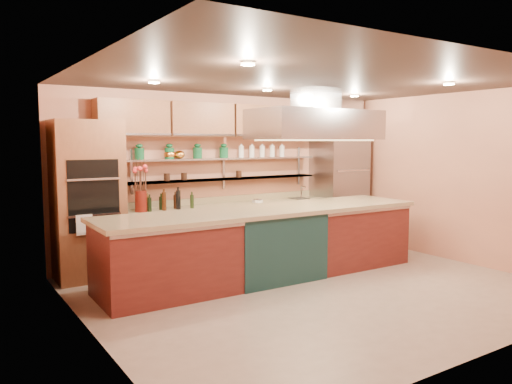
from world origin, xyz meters
TOP-DOWN VIEW (x-y plane):
  - floor at (0.00, 0.00)m, footprint 6.00×5.00m
  - ceiling at (0.00, 0.00)m, footprint 6.00×5.00m
  - wall_back at (0.00, 2.50)m, footprint 6.00×0.04m
  - wall_front at (0.00, -2.50)m, footprint 6.00×0.04m
  - wall_left at (-3.00, 0.00)m, footprint 0.04×5.00m
  - wall_right at (3.00, 0.00)m, footprint 0.04×5.00m
  - oven_stack at (-2.45, 2.18)m, footprint 0.95×0.64m
  - refrigerator at (2.35, 2.14)m, footprint 0.95×0.72m
  - back_counter at (-0.05, 2.20)m, footprint 3.84×0.64m
  - wall_shelf_lower at (-0.05, 2.37)m, footprint 3.60×0.26m
  - wall_shelf_upper at (-0.05, 2.37)m, footprint 3.60×0.26m
  - upper_cabinets at (0.00, 2.32)m, footprint 4.60×0.36m
  - range_hood at (0.65, 0.85)m, footprint 2.00×1.00m
  - ceiling_downlights at (0.00, 0.20)m, footprint 4.00×2.80m
  - island at (-0.25, 0.85)m, footprint 4.91×1.12m
  - flower_vase at (-1.67, 2.15)m, footprint 0.22×0.22m
  - oil_bottle_cluster at (-1.20, 2.15)m, footprint 0.85×0.29m
  - kitchen_scale at (0.45, 2.15)m, footprint 0.18×0.15m
  - bar_faucet at (1.49, 2.25)m, footprint 0.04×0.04m
  - copper_kettle at (-0.93, 2.37)m, footprint 0.18×0.18m
  - green_canister at (-0.60, 2.37)m, footprint 0.17×0.17m

SIDE VIEW (x-z plane):
  - floor at x=0.00m, z-range -0.02..0.00m
  - back_counter at x=-0.05m, z-range 0.00..0.93m
  - island at x=-0.25m, z-range 0.00..1.02m
  - kitchen_scale at x=0.45m, z-range 0.93..1.02m
  - bar_faucet at x=1.49m, z-range 0.93..1.15m
  - refrigerator at x=2.35m, z-range 0.00..2.10m
  - oil_bottle_cluster at x=-1.20m, z-range 0.93..1.20m
  - flower_vase at x=-1.67m, z-range 0.93..1.25m
  - oven_stack at x=-2.45m, z-range 0.00..2.30m
  - wall_shelf_lower at x=-0.05m, z-range 1.34..1.36m
  - wall_back at x=0.00m, z-range 0.00..2.80m
  - wall_front at x=0.00m, z-range 0.00..2.80m
  - wall_left at x=-3.00m, z-range 0.00..2.80m
  - wall_right at x=3.00m, z-range 0.00..2.80m
  - wall_shelf_upper at x=-0.05m, z-range 1.69..1.71m
  - copper_kettle at x=-0.93m, z-range 1.71..1.85m
  - green_canister at x=-0.60m, z-range 1.71..1.88m
  - range_hood at x=0.65m, z-range 2.02..2.48m
  - upper_cabinets at x=0.00m, z-range 2.08..2.62m
  - ceiling_downlights at x=0.00m, z-range 2.76..2.78m
  - ceiling at x=0.00m, z-range 2.79..2.81m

